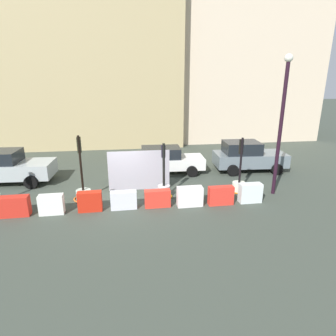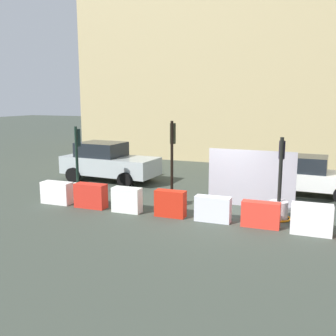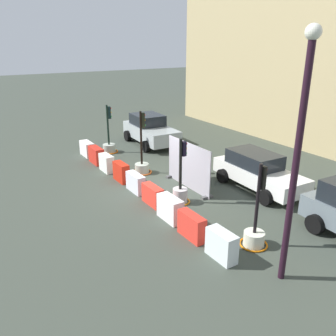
{
  "view_description": "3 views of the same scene",
  "coord_description": "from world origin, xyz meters",
  "px_view_note": "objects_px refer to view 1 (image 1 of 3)",
  "views": [
    {
      "loc": [
        0.39,
        -12.31,
        5.43
      ],
      "look_at": [
        2.1,
        0.2,
        1.45
      ],
      "focal_mm": 30.67,
      "sensor_mm": 36.0,
      "label": 1
    },
    {
      "loc": [
        3.1,
        -12.12,
        3.78
      ],
      "look_at": [
        -1.78,
        -0.04,
        1.45
      ],
      "focal_mm": 41.5,
      "sensor_mm": 36.0,
      "label": 2
    },
    {
      "loc": [
        12.41,
        -6.83,
        6.06
      ],
      "look_at": [
        1.6,
        -0.16,
        1.43
      ],
      "focal_mm": 37.45,
      "sensor_mm": 36.0,
      "label": 3
    }
  ],
  "objects_px": {
    "construction_barrier_2": "(51,204)",
    "construction_barrier_4": "(124,200)",
    "construction_barrier_8": "(250,193)",
    "traffic_light_3": "(239,182)",
    "construction_barrier_7": "(221,196)",
    "traffic_light_1": "(83,190)",
    "construction_barrier_1": "(15,206)",
    "street_lamp_post": "(282,118)",
    "car_grey_saloon": "(248,156)",
    "car_white_van": "(165,160)",
    "car_silver_hatchback": "(8,167)",
    "construction_barrier_6": "(190,196)",
    "construction_barrier_5": "(157,198)",
    "construction_barrier_3": "(90,201)",
    "traffic_light_2": "(164,187)"
  },
  "relations": [
    {
      "from": "construction_barrier_8",
      "to": "car_grey_saloon",
      "type": "xyz_separation_m",
      "value": [
        1.72,
        4.53,
        0.44
      ]
    },
    {
      "from": "construction_barrier_4",
      "to": "construction_barrier_6",
      "type": "distance_m",
      "value": 2.89
    },
    {
      "from": "construction_barrier_2",
      "to": "construction_barrier_5",
      "type": "bearing_deg",
      "value": 1.32
    },
    {
      "from": "traffic_light_1",
      "to": "construction_barrier_7",
      "type": "distance_m",
      "value": 6.32
    },
    {
      "from": "traffic_light_1",
      "to": "construction_barrier_5",
      "type": "relative_size",
      "value": 2.68
    },
    {
      "from": "construction_barrier_3",
      "to": "car_grey_saloon",
      "type": "xyz_separation_m",
      "value": [
        8.82,
        4.49,
        0.45
      ]
    },
    {
      "from": "construction_barrier_2",
      "to": "construction_barrier_8",
      "type": "height_order",
      "value": "construction_barrier_8"
    },
    {
      "from": "construction_barrier_4",
      "to": "construction_barrier_5",
      "type": "bearing_deg",
      "value": 0.22
    },
    {
      "from": "construction_barrier_6",
      "to": "car_white_van",
      "type": "distance_m",
      "value": 4.79
    },
    {
      "from": "construction_barrier_7",
      "to": "traffic_light_1",
      "type": "bearing_deg",
      "value": 167.0
    },
    {
      "from": "construction_barrier_7",
      "to": "street_lamp_post",
      "type": "bearing_deg",
      "value": 16.79
    },
    {
      "from": "traffic_light_1",
      "to": "car_silver_hatchback",
      "type": "height_order",
      "value": "traffic_light_1"
    },
    {
      "from": "construction_barrier_4",
      "to": "construction_barrier_5",
      "type": "height_order",
      "value": "construction_barrier_4"
    },
    {
      "from": "construction_barrier_3",
      "to": "street_lamp_post",
      "type": "bearing_deg",
      "value": 5.14
    },
    {
      "from": "construction_barrier_5",
      "to": "street_lamp_post",
      "type": "xyz_separation_m",
      "value": [
        5.78,
        0.75,
        3.31
      ]
    },
    {
      "from": "construction_barrier_2",
      "to": "construction_barrier_7",
      "type": "height_order",
      "value": "construction_barrier_7"
    },
    {
      "from": "traffic_light_3",
      "to": "car_grey_saloon",
      "type": "xyz_separation_m",
      "value": [
        1.73,
        3.19,
        0.42
      ]
    },
    {
      "from": "car_white_van",
      "to": "traffic_light_2",
      "type": "bearing_deg",
      "value": -98.33
    },
    {
      "from": "car_silver_hatchback",
      "to": "street_lamp_post",
      "type": "relative_size",
      "value": 0.71
    },
    {
      "from": "car_silver_hatchback",
      "to": "street_lamp_post",
      "type": "distance_m",
      "value": 14.1
    },
    {
      "from": "car_silver_hatchback",
      "to": "car_grey_saloon",
      "type": "bearing_deg",
      "value": 1.53
    },
    {
      "from": "construction_barrier_1",
      "to": "construction_barrier_7",
      "type": "relative_size",
      "value": 1.01
    },
    {
      "from": "construction_barrier_4",
      "to": "construction_barrier_7",
      "type": "height_order",
      "value": "construction_barrier_7"
    },
    {
      "from": "car_white_van",
      "to": "traffic_light_1",
      "type": "bearing_deg",
      "value": -141.65
    },
    {
      "from": "construction_barrier_5",
      "to": "car_white_van",
      "type": "relative_size",
      "value": 0.26
    },
    {
      "from": "traffic_light_1",
      "to": "construction_barrier_1",
      "type": "distance_m",
      "value": 2.87
    },
    {
      "from": "construction_barrier_2",
      "to": "construction_barrier_4",
      "type": "xyz_separation_m",
      "value": [
        2.96,
        0.1,
        -0.02
      ]
    },
    {
      "from": "construction_barrier_6",
      "to": "construction_barrier_7",
      "type": "height_order",
      "value": "construction_barrier_6"
    },
    {
      "from": "traffic_light_3",
      "to": "street_lamp_post",
      "type": "xyz_separation_m",
      "value": [
        1.56,
        -0.52,
        3.24
      ]
    },
    {
      "from": "traffic_light_1",
      "to": "car_white_van",
      "type": "xyz_separation_m",
      "value": [
        4.28,
        3.38,
        0.32
      ]
    },
    {
      "from": "car_white_van",
      "to": "car_silver_hatchback",
      "type": "bearing_deg",
      "value": -176.25
    },
    {
      "from": "traffic_light_3",
      "to": "construction_barrier_1",
      "type": "relative_size",
      "value": 2.39
    },
    {
      "from": "construction_barrier_2",
      "to": "car_grey_saloon",
      "type": "xyz_separation_m",
      "value": [
        10.37,
        4.57,
        0.46
      ]
    },
    {
      "from": "traffic_light_1",
      "to": "construction_barrier_8",
      "type": "height_order",
      "value": "traffic_light_1"
    },
    {
      "from": "construction_barrier_2",
      "to": "construction_barrier_6",
      "type": "relative_size",
      "value": 0.88
    },
    {
      "from": "traffic_light_3",
      "to": "construction_barrier_3",
      "type": "xyz_separation_m",
      "value": [
        -7.09,
        -1.3,
        -0.03
      ]
    },
    {
      "from": "construction_barrier_4",
      "to": "street_lamp_post",
      "type": "relative_size",
      "value": 0.17
    },
    {
      "from": "construction_barrier_4",
      "to": "car_grey_saloon",
      "type": "xyz_separation_m",
      "value": [
        7.41,
        4.47,
        0.49
      ]
    },
    {
      "from": "construction_barrier_3",
      "to": "construction_barrier_4",
      "type": "xyz_separation_m",
      "value": [
        1.41,
        0.02,
        -0.03
      ]
    },
    {
      "from": "construction_barrier_5",
      "to": "street_lamp_post",
      "type": "bearing_deg",
      "value": 7.41
    },
    {
      "from": "traffic_light_1",
      "to": "construction_barrier_1",
      "type": "relative_size",
      "value": 2.66
    },
    {
      "from": "construction_barrier_6",
      "to": "car_white_van",
      "type": "height_order",
      "value": "car_white_van"
    },
    {
      "from": "construction_barrier_3",
      "to": "car_grey_saloon",
      "type": "distance_m",
      "value": 9.91
    },
    {
      "from": "car_white_van",
      "to": "construction_barrier_7",
      "type": "bearing_deg",
      "value": -68.61
    },
    {
      "from": "traffic_light_3",
      "to": "construction_barrier_8",
      "type": "relative_size",
      "value": 2.67
    },
    {
      "from": "traffic_light_1",
      "to": "construction_barrier_3",
      "type": "distance_m",
      "value": 1.39
    },
    {
      "from": "construction_barrier_3",
      "to": "construction_barrier_7",
      "type": "bearing_deg",
      "value": -1.14
    },
    {
      "from": "construction_barrier_5",
      "to": "construction_barrier_7",
      "type": "distance_m",
      "value": 2.82
    },
    {
      "from": "traffic_light_1",
      "to": "street_lamp_post",
      "type": "bearing_deg",
      "value": -3.32
    },
    {
      "from": "street_lamp_post",
      "to": "traffic_light_2",
      "type": "bearing_deg",
      "value": 177.08
    }
  ]
}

